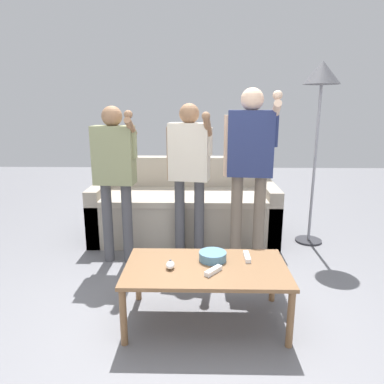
{
  "coord_description": "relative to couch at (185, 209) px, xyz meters",
  "views": [
    {
      "loc": [
        0.13,
        -2.31,
        1.45
      ],
      "look_at": [
        0.07,
        0.36,
        0.79
      ],
      "focal_mm": 33.07,
      "sensor_mm": 36.0,
      "label": 1
    }
  ],
  "objects": [
    {
      "name": "coffee_table",
      "position": [
        0.21,
        -1.65,
        0.05
      ],
      "size": [
        1.08,
        0.59,
        0.4
      ],
      "color": "brown",
      "rests_on": "ground"
    },
    {
      "name": "couch",
      "position": [
        0.0,
        0.0,
        0.0
      ],
      "size": [
        1.98,
        0.88,
        0.86
      ],
      "color": "#9E9384",
      "rests_on": "ground"
    },
    {
      "name": "player_center",
      "position": [
        0.07,
        -0.58,
        0.61
      ],
      "size": [
        0.42,
        0.37,
        1.46
      ],
      "color": "#47474C",
      "rests_on": "ground"
    },
    {
      "name": "snack_bowl",
      "position": [
        0.26,
        -1.56,
        0.13
      ],
      "size": [
        0.19,
        0.19,
        0.06
      ],
      "primitive_type": "cylinder",
      "color": "teal",
      "rests_on": "coffee_table"
    },
    {
      "name": "floor_lamp",
      "position": [
        1.35,
        -0.18,
        1.32
      ],
      "size": [
        0.36,
        0.36,
        1.86
      ],
      "color": "#2D2D33",
      "rests_on": "ground"
    },
    {
      "name": "player_right",
      "position": [
        0.61,
        -0.7,
        0.69
      ],
      "size": [
        0.47,
        0.34,
        1.59
      ],
      "color": "#756656",
      "rests_on": "ground"
    },
    {
      "name": "ground_plane",
      "position": [
        0.03,
        -1.51,
        -0.31
      ],
      "size": [
        12.0,
        12.0,
        0.0
      ],
      "primitive_type": "plane",
      "color": "slate"
    },
    {
      "name": "game_remote_wand_near",
      "position": [
        0.5,
        -1.53,
        0.11
      ],
      "size": [
        0.04,
        0.15,
        0.03
      ],
      "color": "white",
      "rests_on": "coffee_table"
    },
    {
      "name": "player_left",
      "position": [
        -0.6,
        -0.71,
        0.6
      ],
      "size": [
        0.42,
        0.3,
        1.44
      ],
      "color": "#47474C",
      "rests_on": "ground"
    },
    {
      "name": "game_remote_wand_far",
      "position": [
        0.25,
        -1.75,
        0.11
      ],
      "size": [
        0.12,
        0.14,
        0.03
      ],
      "color": "white",
      "rests_on": "coffee_table"
    },
    {
      "name": "game_remote_nunchuk",
      "position": [
        -0.03,
        -1.69,
        0.12
      ],
      "size": [
        0.06,
        0.09,
        0.05
      ],
      "color": "white",
      "rests_on": "coffee_table"
    }
  ]
}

